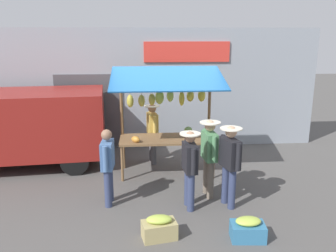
% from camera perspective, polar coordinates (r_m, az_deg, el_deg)
% --- Properties ---
extents(ground_plane, '(40.00, 40.00, 0.00)m').
position_cam_1_polar(ground_plane, '(8.58, -0.15, -7.57)').
color(ground_plane, '#514F4C').
extents(street_backdrop, '(9.00, 0.30, 3.40)m').
position_cam_1_polar(street_backdrop, '(10.25, -1.26, 6.00)').
color(street_backdrop, '#8C939E').
rests_on(street_backdrop, ground).
extents(market_stall, '(2.50, 1.46, 2.50)m').
position_cam_1_polar(market_stall, '(8.19, -0.21, 2.81)').
color(market_stall, brown).
rests_on(market_stall, ground).
extents(vendor_with_sunhat, '(0.40, 0.66, 1.54)m').
position_cam_1_polar(vendor_with_sunhat, '(8.99, -2.52, -0.50)').
color(vendor_with_sunhat, '#4C4C51').
rests_on(vendor_with_sunhat, ground).
extents(shopper_in_striped_shirt, '(0.39, 0.66, 1.52)m').
position_cam_1_polar(shopper_in_striped_shirt, '(6.66, 3.52, -6.19)').
color(shopper_in_striped_shirt, navy).
rests_on(shopper_in_striped_shirt, ground).
extents(shopper_in_grey_tee, '(0.24, 0.66, 1.52)m').
position_cam_1_polar(shopper_in_grey_tee, '(6.91, -9.68, -5.81)').
color(shopper_in_grey_tee, navy).
rests_on(shopper_in_grey_tee, ground).
extents(shopper_with_shopping_bag, '(0.41, 0.67, 1.60)m').
position_cam_1_polar(shopper_with_shopping_bag, '(6.82, 9.91, -5.40)').
color(shopper_with_shopping_bag, navy).
rests_on(shopper_with_shopping_bag, ground).
extents(shopper_with_ponytail, '(0.41, 0.69, 1.60)m').
position_cam_1_polar(shopper_with_ponytail, '(7.18, 6.66, -4.21)').
color(shopper_with_ponytail, '#726656').
rests_on(shopper_with_ponytail, ground).
extents(parked_van, '(4.55, 2.24, 1.88)m').
position_cam_1_polar(parked_van, '(9.54, -24.60, 0.43)').
color(parked_van, maroon).
rests_on(parked_van, ground).
extents(produce_crate_near, '(0.61, 0.43, 0.40)m').
position_cam_1_polar(produce_crate_near, '(6.01, -1.42, -16.11)').
color(produce_crate_near, tan).
rests_on(produce_crate_near, ground).
extents(produce_crate_side, '(0.58, 0.41, 0.39)m').
position_cam_1_polar(produce_crate_side, '(6.13, 12.73, -15.94)').
color(produce_crate_side, teal).
rests_on(produce_crate_side, ground).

